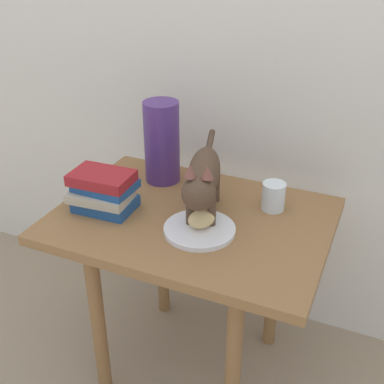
# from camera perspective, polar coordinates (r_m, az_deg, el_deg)

# --- Properties ---
(ground_plane) EXTENTS (6.00, 6.00, 0.00)m
(ground_plane) POSITION_cam_1_polar(r_m,az_deg,el_deg) (1.83, 0.00, -19.38)
(ground_plane) COLOR gray
(back_panel) EXTENTS (4.00, 0.04, 2.20)m
(back_panel) POSITION_cam_1_polar(r_m,az_deg,el_deg) (1.63, 6.12, 19.24)
(back_panel) COLOR silver
(back_panel) RESTS_ON ground
(side_table) EXTENTS (0.79, 0.58, 0.61)m
(side_table) POSITION_cam_1_polar(r_m,az_deg,el_deg) (1.48, 0.00, -5.79)
(side_table) COLOR olive
(side_table) RESTS_ON ground
(plate) EXTENTS (0.20, 0.20, 0.01)m
(plate) POSITION_cam_1_polar(r_m,az_deg,el_deg) (1.36, 0.88, -4.39)
(plate) COLOR white
(plate) RESTS_ON side_table
(bread_roll) EXTENTS (0.09, 0.10, 0.05)m
(bread_roll) POSITION_cam_1_polar(r_m,az_deg,el_deg) (1.35, 1.11, -3.15)
(bread_roll) COLOR #E0BC7A
(bread_roll) RESTS_ON plate
(cat) EXTENTS (0.18, 0.46, 0.23)m
(cat) POSITION_cam_1_polar(r_m,az_deg,el_deg) (1.36, 1.30, 1.74)
(cat) COLOR #4C3828
(cat) RESTS_ON side_table
(book_stack) EXTENTS (0.19, 0.15, 0.12)m
(book_stack) POSITION_cam_1_polar(r_m,az_deg,el_deg) (1.46, -10.28, 0.10)
(book_stack) COLOR #1E4C8C
(book_stack) RESTS_ON side_table
(green_vase) EXTENTS (0.11, 0.11, 0.27)m
(green_vase) POSITION_cam_1_polar(r_m,az_deg,el_deg) (1.58, -3.53, 5.81)
(green_vase) COLOR #4C2D72
(green_vase) RESTS_ON side_table
(candle_jar) EXTENTS (0.07, 0.07, 0.08)m
(candle_jar) POSITION_cam_1_polar(r_m,az_deg,el_deg) (1.47, 9.45, -0.66)
(candle_jar) COLOR silver
(candle_jar) RESTS_ON side_table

